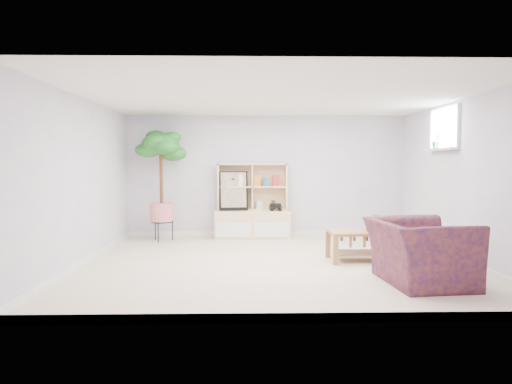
{
  "coord_description": "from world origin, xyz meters",
  "views": [
    {
      "loc": [
        -0.41,
        -6.57,
        1.46
      ],
      "look_at": [
        -0.26,
        0.18,
        1.03
      ],
      "focal_mm": 32.0,
      "sensor_mm": 36.0,
      "label": 1
    }
  ],
  "objects_px": {
    "storage_unit": "(252,201)",
    "armchair": "(419,247)",
    "coffee_table": "(366,246)",
    "floor_tree": "(161,186)"
  },
  "relations": [
    {
      "from": "storage_unit",
      "to": "armchair",
      "type": "relative_size",
      "value": 1.22
    },
    {
      "from": "coffee_table",
      "to": "floor_tree",
      "type": "relative_size",
      "value": 0.53
    },
    {
      "from": "coffee_table",
      "to": "floor_tree",
      "type": "height_order",
      "value": "floor_tree"
    },
    {
      "from": "coffee_table",
      "to": "armchair",
      "type": "height_order",
      "value": "armchair"
    },
    {
      "from": "storage_unit",
      "to": "coffee_table",
      "type": "bearing_deg",
      "value": -51.22
    },
    {
      "from": "floor_tree",
      "to": "armchair",
      "type": "bearing_deg",
      "value": -40.08
    },
    {
      "from": "floor_tree",
      "to": "storage_unit",
      "type": "bearing_deg",
      "value": 9.36
    },
    {
      "from": "storage_unit",
      "to": "floor_tree",
      "type": "xyz_separation_m",
      "value": [
        -1.7,
        -0.28,
        0.32
      ]
    },
    {
      "from": "coffee_table",
      "to": "armchair",
      "type": "relative_size",
      "value": 0.93
    },
    {
      "from": "coffee_table",
      "to": "armchair",
      "type": "bearing_deg",
      "value": -78.28
    }
  ]
}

